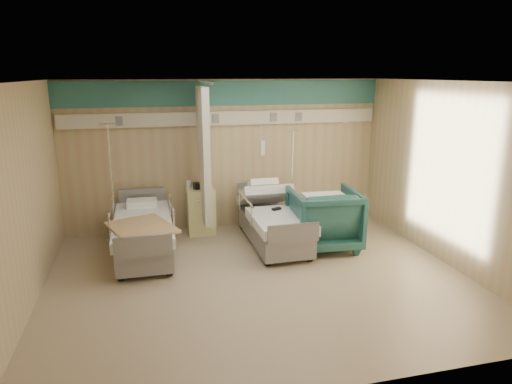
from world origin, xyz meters
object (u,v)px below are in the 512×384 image
bed_left (144,238)px  bed_right (274,227)px  bedside_cabinet (201,211)px  iv_stand_right (291,208)px  iv_stand_left (115,218)px  visitor_armchair (324,219)px

bed_left → bed_right: bearing=0.0°
bedside_cabinet → bed_left: bearing=-139.4°
bed_left → bedside_cabinet: size_ratio=2.54×
bed_right → bed_left: 2.20m
iv_stand_right → iv_stand_left: 3.27m
bed_right → bedside_cabinet: bedside_cabinet is taller
iv_stand_right → bed_left: bearing=-163.7°
visitor_armchair → iv_stand_right: bearing=-76.0°
iv_stand_left → bed_left: bearing=-59.5°
bed_right → iv_stand_right: size_ratio=1.15×
bed_right → visitor_armchair: size_ratio=1.91×
bedside_cabinet → visitor_armchair: 2.30m
bedside_cabinet → visitor_armchair: bearing=-32.7°
bedside_cabinet → iv_stand_right: iv_stand_right is taller
visitor_armchair → iv_stand_left: 3.65m
visitor_armchair → bed_left: bearing=-2.1°
bedside_cabinet → iv_stand_right: size_ratio=0.45×
bed_left → bedside_cabinet: bedside_cabinet is taller
bed_left → iv_stand_right: 2.91m
bed_left → iv_stand_right: iv_stand_right is taller
bed_right → bedside_cabinet: 1.46m
bed_right → bed_left: bearing=180.0°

